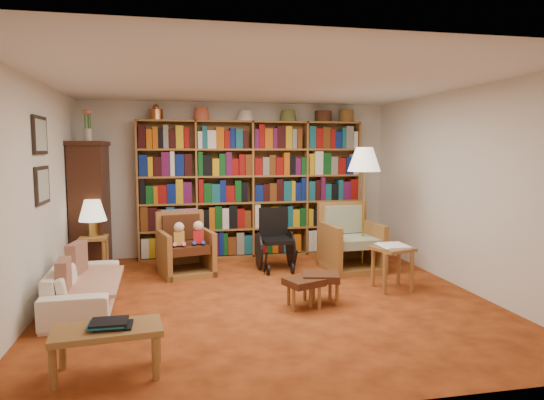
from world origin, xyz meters
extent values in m
plane|color=#B14C1B|center=(0.00, 0.00, 0.00)|extent=(5.00, 5.00, 0.00)
plane|color=white|center=(0.00, 0.00, 2.50)|extent=(5.00, 5.00, 0.00)
plane|color=silver|center=(0.00, 2.50, 1.25)|extent=(5.00, 0.00, 5.00)
plane|color=silver|center=(0.00, -2.50, 1.25)|extent=(5.00, 0.00, 5.00)
plane|color=silver|center=(-2.50, 0.00, 1.25)|extent=(0.00, 5.00, 5.00)
plane|color=silver|center=(2.50, 0.00, 1.25)|extent=(0.00, 5.00, 5.00)
cube|color=olive|center=(0.20, 2.34, 1.10)|extent=(3.60, 0.30, 2.20)
cube|color=#3D1E10|center=(-2.25, 2.00, 0.90)|extent=(0.45, 0.90, 1.80)
cube|color=#3D1E10|center=(-2.25, 2.00, 1.83)|extent=(0.50, 0.95, 0.06)
cylinder|color=silver|center=(-2.25, 2.00, 1.95)|extent=(0.12, 0.12, 0.18)
cube|color=black|center=(-2.48, 0.30, 1.90)|extent=(0.03, 0.52, 0.42)
cube|color=gray|center=(-2.46, 0.30, 1.90)|extent=(0.01, 0.44, 0.34)
cube|color=black|center=(-2.48, 0.30, 1.35)|extent=(0.03, 0.52, 0.42)
cube|color=gray|center=(-2.46, 0.30, 1.35)|extent=(0.01, 0.44, 0.34)
imported|color=white|center=(-2.05, 0.09, 0.24)|extent=(1.67, 0.70, 0.48)
cube|color=beige|center=(-2.00, 0.09, 0.30)|extent=(0.72, 1.29, 0.04)
cube|color=maroon|center=(-2.18, 0.44, 0.45)|extent=(0.19, 0.41, 0.40)
cube|color=maroon|center=(-2.18, -0.26, 0.45)|extent=(0.13, 0.36, 0.36)
cube|color=olive|center=(-2.15, 1.48, 0.53)|extent=(0.38, 0.38, 0.04)
cylinder|color=olive|center=(-2.30, 1.34, 0.26)|extent=(0.05, 0.05, 0.51)
cylinder|color=olive|center=(-2.00, 1.34, 0.26)|extent=(0.05, 0.05, 0.51)
cylinder|color=olive|center=(-2.30, 1.63, 0.26)|extent=(0.05, 0.05, 0.51)
cylinder|color=olive|center=(-2.00, 1.63, 0.26)|extent=(0.05, 0.05, 0.51)
cylinder|color=#B78F3A|center=(-2.15, 1.48, 0.66)|extent=(0.12, 0.12, 0.21)
cone|color=#F8EACC|center=(-2.15, 1.48, 0.91)|extent=(0.37, 0.37, 0.29)
cube|color=olive|center=(-0.90, 1.31, 0.04)|extent=(0.84, 0.86, 0.08)
cube|color=olive|center=(-1.21, 1.31, 0.31)|extent=(0.23, 0.71, 0.61)
cube|color=olive|center=(-0.59, 1.31, 0.31)|extent=(0.23, 0.71, 0.61)
cube|color=olive|center=(-0.90, 1.63, 0.43)|extent=(0.69, 0.23, 0.86)
cube|color=#482013|center=(-0.90, 1.29, 0.38)|extent=(0.66, 0.71, 0.11)
cube|color=#482013|center=(-0.90, 1.57, 0.63)|extent=(0.54, 0.22, 0.36)
cube|color=#AC2D62|center=(-0.90, 1.67, 0.69)|extent=(0.53, 0.18, 0.38)
cube|color=olive|center=(1.45, 1.08, 0.04)|extent=(0.82, 0.85, 0.09)
cube|color=olive|center=(1.11, 1.08, 0.34)|extent=(0.13, 0.80, 0.68)
cube|color=olive|center=(1.80, 1.08, 0.34)|extent=(0.13, 0.80, 0.68)
cube|color=olive|center=(1.45, 1.44, 0.48)|extent=(0.77, 0.14, 0.96)
cube|color=#9BA584|center=(1.45, 1.05, 0.43)|extent=(0.64, 0.71, 0.13)
cube|color=#9BA584|center=(1.45, 1.36, 0.70)|extent=(0.60, 0.15, 0.41)
cube|color=black|center=(0.39, 1.31, 0.43)|extent=(0.46, 0.46, 0.06)
cube|color=black|center=(0.39, 1.52, 0.67)|extent=(0.44, 0.08, 0.43)
cylinder|color=black|center=(0.15, 1.40, 0.27)|extent=(0.03, 0.54, 0.54)
cylinder|color=black|center=(0.63, 1.40, 0.27)|extent=(0.03, 0.54, 0.54)
cylinder|color=black|center=(0.21, 1.04, 0.08)|extent=(0.03, 0.15, 0.15)
cylinder|color=black|center=(0.56, 1.04, 0.08)|extent=(0.03, 0.15, 0.15)
cylinder|color=#B78F3A|center=(1.62, 1.07, 0.02)|extent=(0.30, 0.30, 0.03)
cylinder|color=#B78F3A|center=(1.62, 1.07, 0.75)|extent=(0.03, 0.03, 1.50)
cone|color=#F8EACC|center=(1.62, 1.07, 1.60)|extent=(0.47, 0.47, 0.34)
cube|color=olive|center=(1.59, 0.04, 0.52)|extent=(0.54, 0.54, 0.04)
cylinder|color=olive|center=(1.42, -0.14, 0.25)|extent=(0.05, 0.05, 0.50)
cylinder|color=olive|center=(1.77, -0.14, 0.25)|extent=(0.05, 0.05, 0.50)
cylinder|color=olive|center=(1.42, 0.21, 0.25)|extent=(0.05, 0.05, 0.50)
cylinder|color=olive|center=(1.77, 0.21, 0.25)|extent=(0.05, 0.05, 0.50)
cube|color=white|center=(1.59, 0.04, 0.55)|extent=(0.40, 0.45, 0.03)
cube|color=#482013|center=(0.34, -0.41, 0.29)|extent=(0.48, 0.45, 0.08)
cylinder|color=olive|center=(0.19, -0.52, 0.13)|extent=(0.04, 0.04, 0.25)
cylinder|color=olive|center=(0.48, -0.52, 0.13)|extent=(0.04, 0.04, 0.25)
cylinder|color=olive|center=(0.19, -0.29, 0.13)|extent=(0.04, 0.04, 0.25)
cylinder|color=olive|center=(0.48, -0.29, 0.13)|extent=(0.04, 0.04, 0.25)
cube|color=#482013|center=(0.56, -0.30, 0.31)|extent=(0.48, 0.43, 0.08)
cylinder|color=olive|center=(0.41, -0.42, 0.13)|extent=(0.04, 0.04, 0.27)
cylinder|color=olive|center=(0.72, -0.42, 0.13)|extent=(0.04, 0.04, 0.27)
cylinder|color=olive|center=(0.41, -0.18, 0.13)|extent=(0.04, 0.04, 0.27)
cylinder|color=olive|center=(0.72, -0.18, 0.13)|extent=(0.04, 0.04, 0.27)
cube|color=olive|center=(-1.58, -1.65, 0.35)|extent=(0.86, 0.50, 0.05)
cylinder|color=olive|center=(-1.94, -1.82, 0.16)|extent=(0.06, 0.06, 0.33)
cylinder|color=olive|center=(-1.21, -1.82, 0.16)|extent=(0.06, 0.06, 0.33)
cylinder|color=olive|center=(-1.94, -1.49, 0.16)|extent=(0.06, 0.06, 0.33)
cylinder|color=olive|center=(-1.21, -1.49, 0.16)|extent=(0.06, 0.06, 0.33)
cube|color=brown|center=(-1.58, -1.65, 0.40)|extent=(0.30, 0.25, 0.05)
camera|label=1|loc=(-1.05, -5.45, 1.75)|focal=32.00mm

